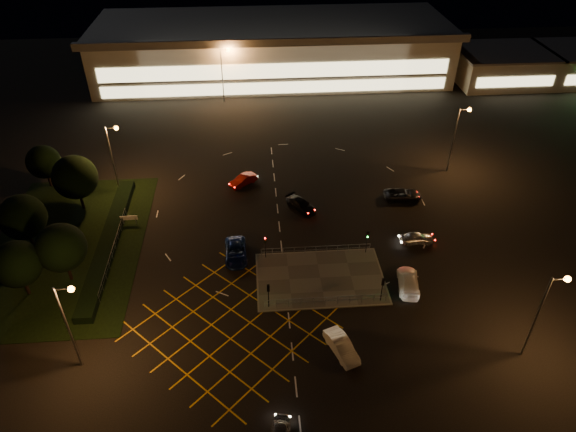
{
  "coord_description": "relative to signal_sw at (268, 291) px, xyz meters",
  "views": [
    {
      "loc": [
        -4.89,
        -44.21,
        39.95
      ],
      "look_at": [
        -0.93,
        7.49,
        2.0
      ],
      "focal_mm": 32.0,
      "sensor_mm": 36.0,
      "label": 1
    }
  ],
  "objects": [
    {
      "name": "streetlight_se",
      "position": [
        24.44,
        -8.01,
        4.2
      ],
      "size": [
        1.78,
        0.56,
        10.03
      ],
      "color": "slate",
      "rests_on": "ground"
    },
    {
      "name": "signal_sw",
      "position": [
        0.0,
        0.0,
        0.0
      ],
      "size": [
        0.28,
        0.3,
        3.15
      ],
      "rotation": [
        0.0,
        0.0,
        3.14
      ],
      "color": "black",
      "rests_on": "pedestrian_island"
    },
    {
      "name": "signal_se",
      "position": [
        12.0,
        0.0,
        0.0
      ],
      "size": [
        0.28,
        0.3,
        3.15
      ],
      "rotation": [
        0.0,
        0.0,
        3.14
      ],
      "color": "black",
      "rests_on": "pedestrian_island"
    },
    {
      "name": "ground",
      "position": [
        4.0,
        5.99,
        -2.37
      ],
      "size": [
        180.0,
        180.0,
        0.0
      ],
      "primitive_type": "plane",
      "color": "black",
      "rests_on": "ground"
    },
    {
      "name": "car_queue_white",
      "position": [
        6.71,
        -6.4,
        -1.59
      ],
      "size": [
        3.21,
        4.98,
        1.55
      ],
      "primitive_type": "imported",
      "rotation": [
        0.0,
        0.0,
        0.36
      ],
      "color": "white",
      "rests_on": "ground"
    },
    {
      "name": "car_east_grey",
      "position": [
        19.32,
        19.02,
        -1.66
      ],
      "size": [
        5.28,
        2.72,
        1.42
      ],
      "primitive_type": "imported",
      "rotation": [
        0.0,
        0.0,
        1.5
      ],
      "color": "black",
      "rests_on": "ground"
    },
    {
      "name": "streetlight_nw",
      "position": [
        -19.56,
        23.99,
        4.2
      ],
      "size": [
        1.78,
        0.56,
        10.03
      ],
      "color": "slate",
      "rests_on": "ground"
    },
    {
      "name": "streetlight_sw",
      "position": [
        -17.56,
        -6.01,
        4.2
      ],
      "size": [
        1.78,
        0.56,
        10.03
      ],
      "color": "slate",
      "rests_on": "ground"
    },
    {
      "name": "streetlight_far_left",
      "position": [
        -5.56,
        53.99,
        4.2
      ],
      "size": [
        1.78,
        0.56,
        10.03
      ],
      "color": "slate",
      "rests_on": "ground"
    },
    {
      "name": "car_circ_red",
      "position": [
        -2.54,
        24.43,
        -1.66
      ],
      "size": [
        4.25,
        3.88,
        1.41
      ],
      "primitive_type": "imported",
      "rotation": [
        0.0,
        0.0,
        5.4
      ],
      "color": "maroon",
      "rests_on": "ground"
    },
    {
      "name": "streetlight_far_right",
      "position": [
        34.44,
        55.99,
        4.2
      ],
      "size": [
        1.78,
        0.56,
        10.03
      ],
      "color": "slate",
      "rests_on": "ground"
    },
    {
      "name": "tree_c",
      "position": [
        -24.0,
        19.99,
        2.59
      ],
      "size": [
        5.76,
        5.76,
        7.84
      ],
      "color": "black",
      "rests_on": "ground"
    },
    {
      "name": "tree_a",
      "position": [
        -26.0,
        3.99,
        1.97
      ],
      "size": [
        5.04,
        5.04,
        6.86
      ],
      "color": "black",
      "rests_on": "ground"
    },
    {
      "name": "grass_verge",
      "position": [
        -24.0,
        11.99,
        -2.33
      ],
      "size": [
        18.0,
        30.0,
        0.08
      ],
      "primitive_type": "cube",
      "color": "black",
      "rests_on": "ground"
    },
    {
      "name": "streetlight_ne",
      "position": [
        28.44,
        25.99,
        4.2
      ],
      "size": [
        1.78,
        0.56,
        10.03
      ],
      "color": "slate",
      "rests_on": "ground"
    },
    {
      "name": "tree_d",
      "position": [
        -30.0,
        25.99,
        1.65
      ],
      "size": [
        4.68,
        4.68,
        6.37
      ],
      "color": "black",
      "rests_on": "ground"
    },
    {
      "name": "tree_b",
      "position": [
        -28.0,
        11.99,
        2.28
      ],
      "size": [
        5.4,
        5.4,
        7.35
      ],
      "color": "black",
      "rests_on": "ground"
    },
    {
      "name": "retail_unit_a",
      "position": [
        50.0,
        59.97,
        0.85
      ],
      "size": [
        18.8,
        14.8,
        6.35
      ],
      "color": "beige",
      "rests_on": "ground"
    },
    {
      "name": "car_left_blue",
      "position": [
        -3.5,
        8.44,
        -1.59
      ],
      "size": [
        2.78,
        5.66,
        1.55
      ],
      "primitive_type": "imported",
      "rotation": [
        0.0,
        0.0,
        0.04
      ],
      "color": "#0D1D53",
      "rests_on": "ground"
    },
    {
      "name": "pedestrian_island",
      "position": [
        6.0,
        3.99,
        -2.31
      ],
      "size": [
        14.0,
        9.0,
        0.12
      ],
      "primitive_type": "cube",
      "color": "#4C4944",
      "rests_on": "ground"
    },
    {
      "name": "car_far_dkgrey",
      "position": [
        5.14,
        17.71,
        -1.68
      ],
      "size": [
        4.37,
        5.0,
        1.38
      ],
      "primitive_type": "imported",
      "rotation": [
        0.0,
        0.0,
        0.63
      ],
      "color": "black",
      "rests_on": "ground"
    },
    {
      "name": "car_approach_white",
      "position": [
        15.5,
        1.93,
        -1.58
      ],
      "size": [
        3.11,
        5.7,
        1.57
      ],
      "primitive_type": "imported",
      "rotation": [
        0.0,
        0.0,
        2.96
      ],
      "color": "silver",
      "rests_on": "ground"
    },
    {
      "name": "signal_ne",
      "position": [
        12.0,
        7.99,
        0.0
      ],
      "size": [
        0.28,
        0.3,
        3.15
      ],
      "color": "black",
      "rests_on": "pedestrian_island"
    },
    {
      "name": "signal_nw",
      "position": [
        0.0,
        7.99,
        0.0
      ],
      "size": [
        0.28,
        0.3,
        3.15
      ],
      "color": "black",
      "rests_on": "pedestrian_island"
    },
    {
      "name": "tree_e",
      "position": [
        -22.0,
        5.99,
        2.28
      ],
      "size": [
        5.4,
        5.4,
        7.35
      ],
      "color": "black",
      "rests_on": "ground"
    },
    {
      "name": "car_right_silver",
      "position": [
        18.62,
        9.52,
        -1.67
      ],
      "size": [
        4.08,
        1.65,
        1.39
      ],
      "primitive_type": "imported",
      "rotation": [
        0.0,
        0.0,
        1.57
      ],
      "color": "silver",
      "rests_on": "ground"
    },
    {
      "name": "hedge",
      "position": [
        -19.0,
        11.99,
        -1.87
      ],
      "size": [
        2.0,
        26.0,
        1.0
      ],
      "primitive_type": "cube",
      "color": "black",
      "rests_on": "ground"
    },
    {
      "name": "supermarket",
      "position": [
        4.0,
        67.95,
        2.95
      ],
      "size": [
        72.0,
        26.5,
        10.5
      ],
      "color": "beige",
      "rests_on": "ground"
    }
  ]
}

